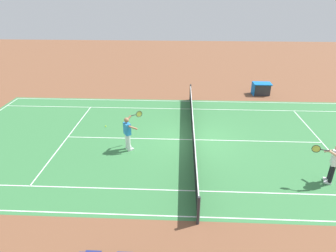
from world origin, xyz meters
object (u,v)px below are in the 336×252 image
Objects in this scene: tennis_player_far at (333,162)px; equipment_cart_tarped at (261,89)px; tennis_net at (193,131)px; tennis_player_near at (128,132)px; tennis_ball at (106,126)px.

tennis_player_far reaches higher than equipment_cart_tarped.
tennis_net is 6.20m from tennis_player_far.
tennis_player_near is 3.08m from tennis_ball.
tennis_player_far is 25.71× the size of tennis_ball.
tennis_player_far reaches higher than tennis_net.
equipment_cart_tarped is at bearing -134.49° from tennis_player_near.
tennis_ball is (4.74, -1.29, -0.46)m from tennis_net.
tennis_ball is at bearing -24.70° from tennis_player_far.
tennis_ball is 11.39m from equipment_cart_tarped.
tennis_net is 6.89× the size of tennis_player_near.
tennis_player_far is at bearing 91.05° from equipment_cart_tarped.
equipment_cart_tarped is at bearing -125.32° from tennis_net.
tennis_player_near is at bearing 45.51° from equipment_cart_tarped.
tennis_player_near is at bearing 125.37° from tennis_ball.
tennis_player_far is at bearing 155.30° from tennis_ball.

